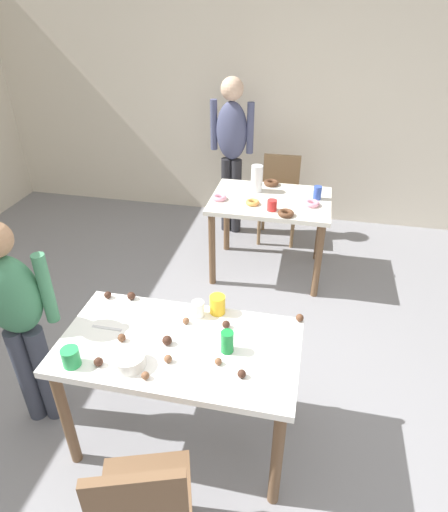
# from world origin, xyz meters

# --- Properties ---
(ground_plane) EXTENTS (6.40, 6.40, 0.00)m
(ground_plane) POSITION_xyz_m (0.00, 0.00, 0.00)
(ground_plane) COLOR gray
(wall_back) EXTENTS (6.40, 0.10, 2.60)m
(wall_back) POSITION_xyz_m (0.00, 3.20, 1.30)
(wall_back) COLOR beige
(wall_back) RESTS_ON ground_plane
(dining_table_near) EXTENTS (1.26, 0.68, 0.75)m
(dining_table_near) POSITION_xyz_m (-0.10, -0.02, 0.64)
(dining_table_near) COLOR white
(dining_table_near) RESTS_ON ground_plane
(dining_table_far) EXTENTS (1.04, 0.75, 0.75)m
(dining_table_far) POSITION_xyz_m (0.15, 1.91, 0.64)
(dining_table_far) COLOR silver
(dining_table_far) RESTS_ON ground_plane
(chair_near_table) EXTENTS (0.51, 0.51, 0.87)m
(chair_near_table) POSITION_xyz_m (-0.05, -0.74, 0.50)
(chair_near_table) COLOR brown
(chair_near_table) RESTS_ON ground_plane
(chair_far_table) EXTENTS (0.41, 0.41, 0.87)m
(chair_far_table) POSITION_xyz_m (0.17, 2.64, 0.50)
(chair_far_table) COLOR olive
(chair_far_table) RESTS_ON ground_plane
(person_girl_near) EXTENTS (0.45, 0.28, 1.38)m
(person_girl_near) POSITION_xyz_m (-1.01, -0.05, 0.81)
(person_girl_near) COLOR #383D4C
(person_girl_near) RESTS_ON ground_plane
(person_adult_far) EXTENTS (0.46, 0.24, 1.63)m
(person_adult_far) POSITION_xyz_m (-0.35, 2.65, 0.98)
(person_adult_far) COLOR #28282D
(person_adult_far) RESTS_ON ground_plane
(mixing_bowl) EXTENTS (0.17, 0.17, 0.07)m
(mixing_bowl) POSITION_xyz_m (-0.29, -0.22, 0.78)
(mixing_bowl) COLOR white
(mixing_bowl) RESTS_ON dining_table_near
(soda_can) EXTENTS (0.07, 0.07, 0.12)m
(soda_can) POSITION_xyz_m (0.16, -0.02, 0.81)
(soda_can) COLOR #198438
(soda_can) RESTS_ON dining_table_near
(fork_near) EXTENTS (0.17, 0.02, 0.01)m
(fork_near) POSITION_xyz_m (-0.52, 0.01, 0.75)
(fork_near) COLOR silver
(fork_near) RESTS_ON dining_table_near
(cup_near_0) EXTENTS (0.09, 0.09, 0.10)m
(cup_near_0) POSITION_xyz_m (-0.57, -0.27, 0.80)
(cup_near_0) COLOR green
(cup_near_0) RESTS_ON dining_table_near
(cup_near_1) EXTENTS (0.07, 0.07, 0.10)m
(cup_near_1) POSITION_xyz_m (-0.06, 0.22, 0.80)
(cup_near_1) COLOR white
(cup_near_1) RESTS_ON dining_table_near
(cup_near_2) EXTENTS (0.09, 0.09, 0.11)m
(cup_near_2) POSITION_xyz_m (0.04, 0.27, 0.81)
(cup_near_2) COLOR yellow
(cup_near_2) RESTS_ON dining_table_near
(cake_ball_0) EXTENTS (0.04, 0.04, 0.04)m
(cake_ball_0) POSITION_xyz_m (-0.40, -0.06, 0.77)
(cake_ball_0) COLOR brown
(cake_ball_0) RESTS_ON dining_table_near
(cake_ball_1) EXTENTS (0.04, 0.04, 0.04)m
(cake_ball_1) POSITION_xyz_m (0.12, 0.15, 0.77)
(cake_ball_1) COLOR #3D2319
(cake_ball_1) RESTS_ON dining_table_near
(cake_ball_2) EXTENTS (0.04, 0.04, 0.04)m
(cake_ball_2) POSITION_xyz_m (0.50, 0.29, 0.77)
(cake_ball_2) COLOR brown
(cake_ball_2) RESTS_ON dining_table_near
(cake_ball_3) EXTENTS (0.05, 0.05, 0.05)m
(cake_ball_3) POSITION_xyz_m (-0.16, -0.04, 0.78)
(cake_ball_3) COLOR #3D2319
(cake_ball_3) RESTS_ON dining_table_near
(cake_ball_4) EXTENTS (0.04, 0.04, 0.04)m
(cake_ball_4) POSITION_xyz_m (-0.18, -0.29, 0.77)
(cake_ball_4) COLOR brown
(cake_ball_4) RESTS_ON dining_table_near
(cake_ball_5) EXTENTS (0.04, 0.04, 0.04)m
(cake_ball_5) POSITION_xyz_m (-0.63, 0.27, 0.77)
(cake_ball_5) COLOR #3D2319
(cake_ball_5) RESTS_ON dining_table_near
(cake_ball_6) EXTENTS (0.04, 0.04, 0.04)m
(cake_ball_6) POSITION_xyz_m (0.13, -0.12, 0.77)
(cake_ball_6) COLOR brown
(cake_ball_6) RESTS_ON dining_table_near
(cake_ball_7) EXTENTS (0.04, 0.04, 0.04)m
(cake_ball_7) POSITION_xyz_m (0.26, -0.18, 0.77)
(cake_ball_7) COLOR #3D2319
(cake_ball_7) RESTS_ON dining_table_near
(cake_ball_8) EXTENTS (0.05, 0.05, 0.05)m
(cake_ball_8) POSITION_xyz_m (-0.49, 0.29, 0.77)
(cake_ball_8) COLOR #3D2319
(cake_ball_8) RESTS_ON dining_table_near
(cake_ball_9) EXTENTS (0.04, 0.04, 0.04)m
(cake_ball_9) POSITION_xyz_m (-0.11, -0.16, 0.77)
(cake_ball_9) COLOR brown
(cake_ball_9) RESTS_ON dining_table_near
(cake_ball_10) EXTENTS (0.04, 0.04, 0.04)m
(cake_ball_10) POSITION_xyz_m (-0.11, 0.14, 0.77)
(cake_ball_10) COLOR brown
(cake_ball_10) RESTS_ON dining_table_near
(cake_ball_11) EXTENTS (0.05, 0.05, 0.05)m
(cake_ball_11) POSITION_xyz_m (-0.44, -0.25, 0.77)
(cake_ball_11) COLOR #3D2319
(cake_ball_11) RESTS_ON dining_table_near
(pitcher_far) EXTENTS (0.11, 0.11, 0.24)m
(pitcher_far) POSITION_xyz_m (-0.00, 2.05, 0.87)
(pitcher_far) COLOR white
(pitcher_far) RESTS_ON dining_table_far
(cup_far_0) EXTENTS (0.07, 0.07, 0.12)m
(cup_far_0) POSITION_xyz_m (0.54, 1.99, 0.81)
(cup_far_0) COLOR #3351B2
(cup_far_0) RESTS_ON dining_table_far
(cup_far_1) EXTENTS (0.08, 0.08, 0.09)m
(cup_far_1) POSITION_xyz_m (0.19, 1.68, 0.80)
(cup_far_1) COLOR red
(cup_far_1) RESTS_ON dining_table_far
(donut_far_0) EXTENTS (0.13, 0.13, 0.04)m
(donut_far_0) POSITION_xyz_m (0.51, 1.84, 0.77)
(donut_far_0) COLOR pink
(donut_far_0) RESTS_ON dining_table_far
(donut_far_1) EXTENTS (0.12, 0.12, 0.04)m
(donut_far_1) POSITION_xyz_m (0.01, 1.76, 0.77)
(donut_far_1) COLOR gold
(donut_far_1) RESTS_ON dining_table_far
(donut_far_2) EXTENTS (0.13, 0.13, 0.04)m
(donut_far_2) POSITION_xyz_m (0.31, 1.60, 0.77)
(donut_far_2) COLOR brown
(donut_far_2) RESTS_ON dining_table_far
(donut_far_3) EXTENTS (0.14, 0.14, 0.04)m
(donut_far_3) POSITION_xyz_m (0.12, 2.22, 0.77)
(donut_far_3) COLOR brown
(donut_far_3) RESTS_ON dining_table_far
(donut_far_4) EXTENTS (0.13, 0.13, 0.04)m
(donut_far_4) POSITION_xyz_m (-0.29, 1.80, 0.77)
(donut_far_4) COLOR pink
(donut_far_4) RESTS_ON dining_table_far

